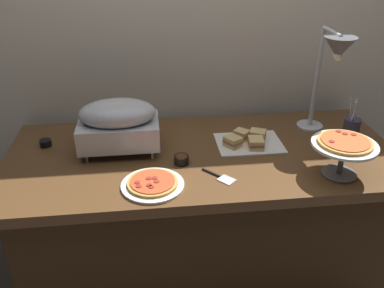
% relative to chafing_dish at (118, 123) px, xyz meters
% --- Properties ---
extents(ground_plane, '(8.00, 8.00, 0.00)m').
position_rel_chafing_dish_xyz_m(ground_plane, '(0.40, -0.07, -0.91)').
color(ground_plane, '#4C443D').
extents(back_wall, '(4.40, 0.04, 2.40)m').
position_rel_chafing_dish_xyz_m(back_wall, '(0.40, 0.43, 0.29)').
color(back_wall, beige).
rests_on(back_wall, ground_plane).
extents(buffet_table, '(1.90, 0.84, 0.76)m').
position_rel_chafing_dish_xyz_m(buffet_table, '(0.40, -0.07, -0.52)').
color(buffet_table, brown).
rests_on(buffet_table, ground_plane).
extents(chafing_dish, '(0.38, 0.24, 0.26)m').
position_rel_chafing_dish_xyz_m(chafing_dish, '(0.00, 0.00, 0.00)').
color(chafing_dish, '#B7BABF').
rests_on(chafing_dish, buffet_table).
extents(heat_lamp, '(0.15, 0.33, 0.55)m').
position_rel_chafing_dish_xyz_m(heat_lamp, '(1.02, -0.00, 0.28)').
color(heat_lamp, '#B7BABF').
rests_on(heat_lamp, buffet_table).
extents(pizza_plate_front, '(0.27, 0.27, 0.03)m').
position_rel_chafing_dish_xyz_m(pizza_plate_front, '(0.15, -0.34, -0.14)').
color(pizza_plate_front, white).
rests_on(pizza_plate_front, buffet_table).
extents(pizza_plate_center, '(0.28, 0.28, 0.17)m').
position_rel_chafing_dish_xyz_m(pizza_plate_center, '(0.97, -0.34, -0.01)').
color(pizza_plate_center, '#595B60').
rests_on(pizza_plate_center, buffet_table).
extents(sandwich_platter, '(0.33, 0.25, 0.06)m').
position_rel_chafing_dish_xyz_m(sandwich_platter, '(0.64, -0.02, -0.13)').
color(sandwich_platter, white).
rests_on(sandwich_platter, buffet_table).
extents(sauce_cup_near, '(0.07, 0.07, 0.04)m').
position_rel_chafing_dish_xyz_m(sauce_cup_near, '(0.28, -0.16, -0.13)').
color(sauce_cup_near, black).
rests_on(sauce_cup_near, buffet_table).
extents(sauce_cup_far, '(0.06, 0.06, 0.03)m').
position_rel_chafing_dish_xyz_m(sauce_cup_far, '(-0.37, 0.09, -0.13)').
color(sauce_cup_far, black).
rests_on(sauce_cup_far, buffet_table).
extents(utensil_holder, '(0.08, 0.09, 0.22)m').
position_rel_chafing_dish_xyz_m(utensil_holder, '(1.18, -0.01, -0.09)').
color(utensil_holder, '#383347').
rests_on(utensil_holder, buffet_table).
extents(serving_spatula, '(0.14, 0.15, 0.01)m').
position_rel_chafing_dish_xyz_m(serving_spatula, '(0.44, -0.30, -0.15)').
color(serving_spatula, '#B7BABF').
rests_on(serving_spatula, buffet_table).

